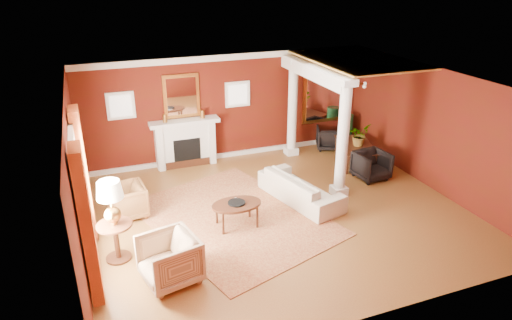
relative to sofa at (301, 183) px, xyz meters
name	(u,v)px	position (x,y,z in m)	size (l,w,h in m)	color
ground	(278,212)	(-0.71, -0.35, -0.43)	(8.00, 8.00, 0.00)	brown
room_shell	(280,126)	(-0.71, -0.35, 1.59)	(8.04, 7.04, 2.92)	#500F0B
fireplace	(186,143)	(-2.01, 2.96, 0.21)	(1.85, 0.42, 1.29)	white
overmantel_mirror	(181,96)	(-2.01, 3.10, 1.47)	(0.95, 0.07, 1.15)	gold
flank_window_left	(121,106)	(-3.56, 3.11, 1.37)	(0.70, 0.07, 0.70)	white
flank_window_right	(238,94)	(-0.46, 3.11, 1.37)	(0.70, 0.07, 0.70)	white
left_window	(84,196)	(-4.60, -0.95, 0.99)	(0.21, 2.55, 2.60)	white
column_front	(343,138)	(0.99, -0.05, 1.00)	(0.36, 0.36, 2.80)	white
column_back	(293,107)	(0.99, 2.65, 1.00)	(0.36, 0.36, 2.80)	white
header_beam	(313,72)	(0.99, 1.55, 2.19)	(0.30, 3.20, 0.32)	white
amber_ceiling	(357,60)	(2.14, 1.40, 2.44)	(2.30, 3.40, 0.04)	gold
dining_mirror	(323,94)	(2.19, 3.10, 1.12)	(1.30, 0.07, 1.70)	gold
chandelier	(356,83)	(2.19, 1.45, 1.82)	(0.60, 0.62, 0.75)	#A67334
crown_trim	(228,57)	(-0.71, 3.11, 2.39)	(8.00, 0.08, 0.16)	white
base_trim	(230,154)	(-0.71, 3.11, -0.37)	(8.00, 0.08, 0.12)	white
rug	(233,218)	(-1.71, -0.23, -0.42)	(3.15, 4.20, 0.02)	maroon
sofa	(301,183)	(0.00, 0.00, 0.00)	(2.21, 0.64, 0.86)	beige
armchair_leopard	(126,200)	(-3.84, 0.68, -0.03)	(0.79, 0.74, 0.81)	black
armchair_stripe	(169,258)	(-3.39, -1.85, 0.03)	(0.91, 0.85, 0.93)	tan
coffee_table	(237,205)	(-1.74, -0.55, 0.05)	(1.05, 1.05, 0.53)	#321A0D
coffee_book	(233,198)	(-1.80, -0.49, 0.22)	(0.17, 0.02, 0.24)	#321A0D
side_table	(112,207)	(-4.18, -0.87, 0.66)	(0.64, 0.64, 1.60)	#321A0D
dining_table	(356,148)	(2.37, 1.42, 0.01)	(1.57, 0.55, 0.87)	#321A0D
dining_chair_near	(372,164)	(2.21, 0.43, -0.04)	(0.77, 0.72, 0.79)	black
dining_chair_far	(329,137)	(2.22, 2.65, -0.07)	(0.70, 0.65, 0.72)	black
green_urn	(346,134)	(2.79, 2.65, -0.04)	(0.42, 0.42, 1.00)	#14401F
potted_plant	(360,126)	(2.38, 1.34, 0.68)	(0.54, 0.60, 0.47)	#26591E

